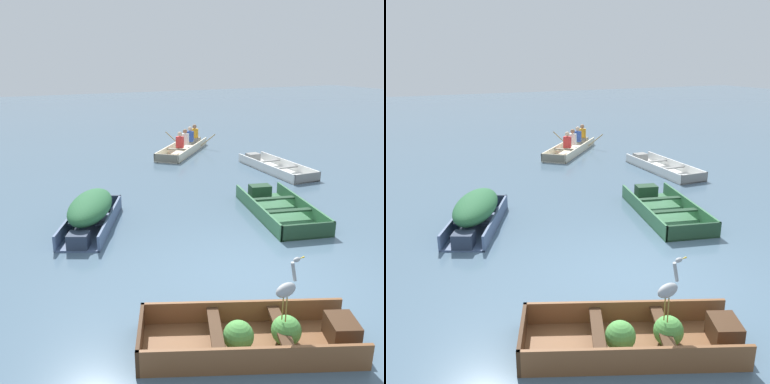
% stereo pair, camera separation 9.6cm
% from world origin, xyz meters
% --- Properties ---
extents(ground_plane, '(80.00, 80.00, 0.00)m').
position_xyz_m(ground_plane, '(0.00, 0.00, 0.00)').
color(ground_plane, slate).
extents(dinghy_wooden_brown_foreground, '(3.03, 2.11, 0.44)m').
position_xyz_m(dinghy_wooden_brown_foreground, '(-0.95, -1.54, 0.16)').
color(dinghy_wooden_brown_foreground, brown).
rests_on(dinghy_wooden_brown_foreground, ground).
extents(skiff_white_near_moored, '(1.10, 3.30, 0.30)m').
position_xyz_m(skiff_white_near_moored, '(4.81, 5.94, 0.10)').
color(skiff_white_near_moored, white).
rests_on(skiff_white_near_moored, ground).
extents(skiff_slate_blue_mid_moored, '(1.98, 2.75, 0.76)m').
position_xyz_m(skiff_slate_blue_mid_moored, '(-1.94, 3.53, 0.42)').
color(skiff_slate_blue_mid_moored, '#475B7F').
rests_on(skiff_slate_blue_mid_moored, ground).
extents(skiff_green_far_moored, '(1.95, 3.26, 0.35)m').
position_xyz_m(skiff_green_far_moored, '(2.36, 2.50, 0.12)').
color(skiff_green_far_moored, '#387047').
rests_on(skiff_green_far_moored, ground).
extents(rowboat_cream_with_crew, '(3.28, 3.41, 0.88)m').
position_xyz_m(rowboat_cream_with_crew, '(3.41, 10.00, 0.21)').
color(rowboat_cream_with_crew, beige).
rests_on(rowboat_cream_with_crew, ground).
extents(heron_on_dinghy, '(0.46, 0.19, 0.84)m').
position_xyz_m(heron_on_dinghy, '(-0.71, -1.71, 0.90)').
color(heron_on_dinghy, olive).
rests_on(heron_on_dinghy, dinghy_wooden_brown_foreground).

